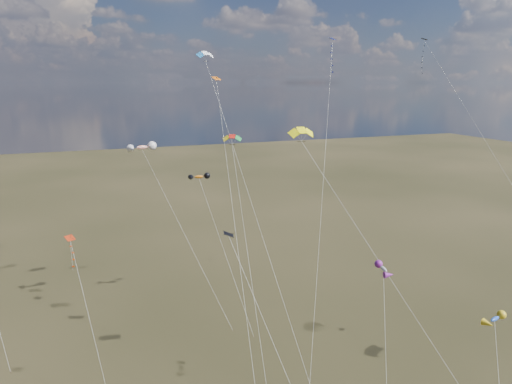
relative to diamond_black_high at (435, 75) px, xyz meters
name	(u,v)px	position (x,y,z in m)	size (l,w,h in m)	color
diamond_black_high	(435,75)	(0.00, 0.00, 0.00)	(12.36, 24.62, 37.67)	black
diamond_navy_tall	(331,80)	(-18.80, -2.61, -0.63)	(13.04, 20.31, 36.96)	#121855
diamond_black_mid	(261,313)	(-37.00, -25.38, -18.21)	(5.84, 12.94, 19.76)	black
diamond_red_low	(73,261)	(-50.78, -5.58, -19.51)	(3.36, 10.52, 15.49)	#A1250C
diamond_orange_center	(229,176)	(-34.58, -9.49, -10.68)	(4.44, 26.84, 32.02)	orange
parafoil_yellow	(303,131)	(-28.04, -13.64, -5.79)	(12.80, 18.41, 27.34)	#FDF70C
parafoil_blue_white	(206,55)	(-31.97, 8.84, 2.73)	(3.93, 31.82, 35.96)	#206BAD
parafoil_tricolor	(232,138)	(-33.03, -6.03, -7.08)	(2.33, 15.19, 25.96)	yellow
novelty_orange_black	(199,177)	(-33.68, 7.85, -14.24)	(4.49, 15.15, 18.73)	orange
novelty_white_purple	(384,270)	(-25.19, -24.31, -16.87)	(4.38, 8.94, 15.93)	silver
novelty_redwhite_stripe	(142,148)	(-41.35, 8.37, -9.65)	(10.49, 13.48, 23.45)	#EB471F
novelty_blue_yellow	(495,320)	(-18.15, -30.01, -20.04)	(7.62, 9.74, 12.76)	blue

